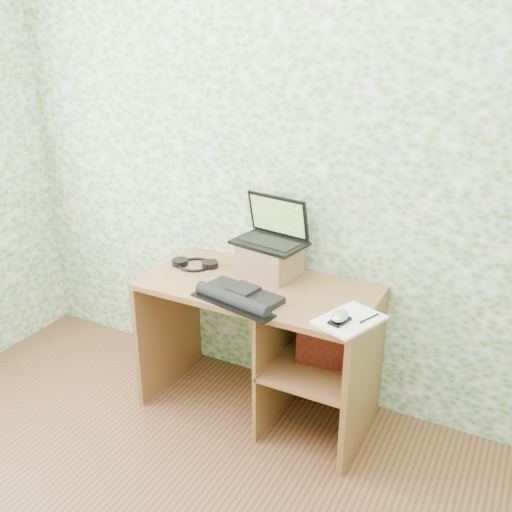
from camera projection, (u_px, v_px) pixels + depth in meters
The scene contains 10 objects.
wall_back at pixel (286, 167), 2.96m from camera, with size 3.50×3.50×0.00m, color white.
desk at pixel (274, 332), 3.00m from camera, with size 1.20×0.60×0.75m.
riser at pixel (269, 260), 3.00m from camera, with size 0.29×0.24×0.17m, color #88603D.
laptop at pixel (273, 232), 2.98m from camera, with size 0.40×0.31×0.24m.
keyboard at pixel (238, 296), 2.74m from camera, with size 0.47×0.32×0.06m.
headphones at pixel (195, 264), 3.14m from camera, with size 0.25×0.23×0.03m.
notepad at pixel (349, 320), 2.56m from camera, with size 0.21×0.30×0.01m, color white.
mouse at pixel (340, 318), 2.52m from camera, with size 0.07×0.11×0.04m, color silver.
pen at pixel (369, 318), 2.55m from camera, with size 0.01×0.01×0.13m, color black.
red_box at pixel (322, 338), 2.84m from camera, with size 0.24×0.08×0.29m, color #991F0D.
Camera 1 is at (1.21, -0.90, 1.99)m, focal length 40.00 mm.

